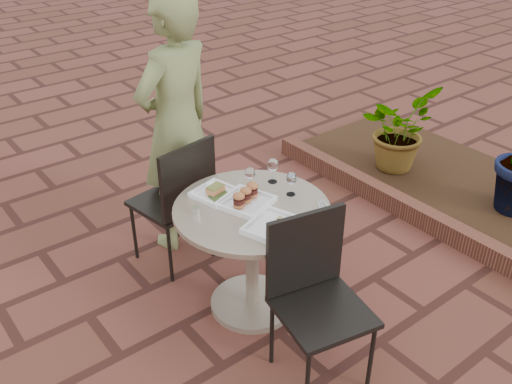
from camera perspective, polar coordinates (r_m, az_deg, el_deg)
ground at (r=3.49m, az=2.36°, el=-13.90°), size 60.00×60.00×0.00m
cafe_table at (r=3.37m, az=-0.40°, el=-5.09°), size 0.90×0.90×0.73m
chair_far at (r=3.74m, az=-7.71°, el=-0.22°), size 0.51×0.51×0.93m
chair_near at (r=2.97m, az=5.85°, el=-9.32°), size 0.52×0.52×0.93m
diner at (r=3.86m, az=-7.96°, el=6.62°), size 0.74×0.57×1.80m
plate_salmon at (r=3.34m, az=-4.06°, el=-0.07°), size 0.28×0.28×0.06m
plate_sliders at (r=3.24m, az=-1.03°, el=-0.68°), size 0.34×0.34×0.17m
plate_tuna at (r=3.03m, az=2.01°, el=-3.52°), size 0.36×0.36×0.03m
wine_glass_right at (r=3.30m, az=3.57°, el=1.32°), size 0.06×0.06×0.15m
wine_glass_mid at (r=3.35m, az=-0.61°, el=1.88°), size 0.07×0.07×0.15m
wine_glass_far at (r=3.43m, az=1.69°, el=2.65°), size 0.07×0.07×0.16m
steel_ramekin at (r=3.18m, az=-5.97°, el=-1.81°), size 0.05×0.05×0.04m
cutlery_set at (r=3.22m, az=6.95°, el=-1.79°), size 0.18×0.25×0.00m
planter_curb at (r=4.57m, az=15.44°, el=-1.90°), size 0.12×3.00×0.15m
mulch_bed at (r=5.11m, az=20.23°, el=0.33°), size 1.30×3.00×0.06m
potted_plant_a at (r=5.08m, az=14.01°, el=6.15°), size 0.78×0.73×0.72m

